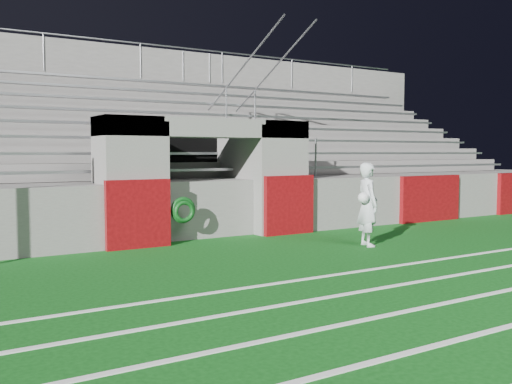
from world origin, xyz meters
TOP-DOWN VIEW (x-y plane):
  - ground at (0.00, 0.00)m, footprint 90.00×90.00m
  - stadium_structure at (0.00, 7.97)m, footprint 26.00×8.48m
  - goalkeeper_with_ball at (2.20, 0.78)m, footprint 0.61×0.70m
  - hose_coil at (-0.84, 2.93)m, footprint 0.55×0.14m

SIDE VIEW (x-z plane):
  - ground at x=0.00m, z-range 0.00..0.00m
  - hose_coil at x=-0.84m, z-range 0.42..0.96m
  - goalkeeper_with_ball at x=2.20m, z-range 0.00..1.68m
  - stadium_structure at x=0.00m, z-range -1.22..4.20m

